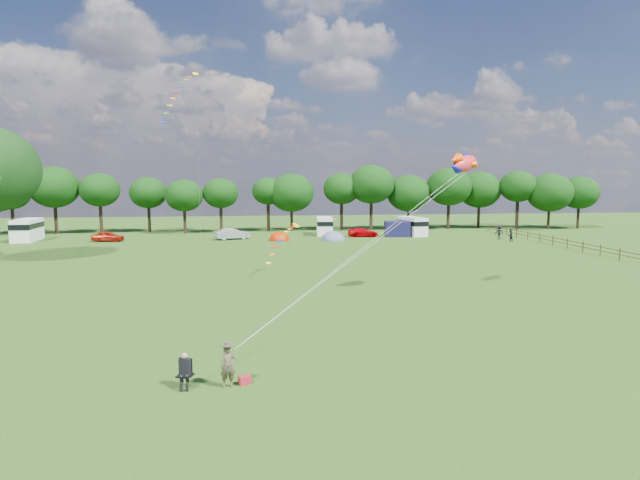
{
  "coord_description": "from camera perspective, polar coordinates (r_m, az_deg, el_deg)",
  "views": [
    {
      "loc": [
        -4.63,
        -27.65,
        8.15
      ],
      "look_at": [
        0.0,
        8.0,
        4.0
      ],
      "focal_mm": 30.0,
      "sensor_mm": 36.0,
      "label": 1
    }
  ],
  "objects": [
    {
      "name": "tent_greyblue",
      "position": [
        70.53,
        1.39,
        -0.03
      ],
      "size": [
        3.35,
        3.66,
        2.49
      ],
      "color": "slate",
      "rests_on": "ground"
    },
    {
      "name": "camp_chair",
      "position": [
        22.08,
        -14.2,
        -12.95
      ],
      "size": [
        0.73,
        0.75,
        1.41
      ],
      "rotation": [
        0.0,
        0.0,
        -0.37
      ],
      "color": "#99999E",
      "rests_on": "ground"
    },
    {
      "name": "fish_kite",
      "position": [
        38.43,
        14.98,
        7.88
      ],
      "size": [
        3.09,
        2.68,
        1.74
      ],
      "rotation": [
        0.0,
        -0.21,
        0.66
      ],
      "color": "red",
      "rests_on": "ground"
    },
    {
      "name": "kite_bag",
      "position": [
        22.17,
        -8.04,
        -14.59
      ],
      "size": [
        0.55,
        0.47,
        0.33
      ],
      "primitive_type": "cube",
      "rotation": [
        0.0,
        0.0,
        0.41
      ],
      "color": "#A51D26",
      "rests_on": "ground"
    },
    {
      "name": "fence",
      "position": [
        72.52,
        22.98,
        0.17
      ],
      "size": [
        0.12,
        33.12,
        1.2
      ],
      "color": "#472D19",
      "rests_on": "ground"
    },
    {
      "name": "awning_navy",
      "position": [
        76.23,
        8.21,
        1.18
      ],
      "size": [
        3.71,
        3.15,
        2.12
      ],
      "primitive_type": "cube",
      "rotation": [
        0.0,
        0.0,
        -0.12
      ],
      "color": "#131237",
      "rests_on": "ground"
    },
    {
      "name": "tent_orange",
      "position": [
        71.08,
        -4.35,
        -0.0
      ],
      "size": [
        2.82,
        3.09,
        2.21
      ],
      "color": "#BC2200",
      "rests_on": "ground"
    },
    {
      "name": "kite_flyer",
      "position": [
        21.75,
        -9.8,
        -13.14
      ],
      "size": [
        0.69,
        0.53,
        1.69
      ],
      "primitive_type": "imported",
      "rotation": [
        0.0,
        0.0,
        0.22
      ],
      "color": "#4C4230",
      "rests_on": "ground"
    },
    {
      "name": "tree_line",
      "position": [
        83.25,
        -0.55,
        5.35
      ],
      "size": [
        102.98,
        10.98,
        10.27
      ],
      "color": "black",
      "rests_on": "ground"
    },
    {
      "name": "streamer_kite_c",
      "position": [
        43.96,
        -3.71,
        0.39
      ],
      "size": [
        3.1,
        4.91,
        2.78
      ],
      "rotation": [
        0.0,
        0.0,
        0.81
      ],
      "color": "#E2BD07",
      "rests_on": "ground"
    },
    {
      "name": "campervan_a",
      "position": [
        79.76,
        -28.77,
        1.02
      ],
      "size": [
        2.81,
        5.99,
        2.88
      ],
      "rotation": [
        0.0,
        0.0,
        1.62
      ],
      "color": "white",
      "rests_on": "ground"
    },
    {
      "name": "walker_b",
      "position": [
        76.03,
        18.56,
        0.79
      ],
      "size": [
        1.28,
        0.75,
        1.86
      ],
      "primitive_type": "imported",
      "rotation": [
        0.0,
        0.0,
        2.98
      ],
      "color": "black",
      "rests_on": "ground"
    },
    {
      "name": "streamer_kite_a",
      "position": [
        57.11,
        -14.48,
        15.39
      ],
      "size": [
        3.31,
        5.45,
        5.74
      ],
      "rotation": [
        0.0,
        0.0,
        0.42
      ],
      "color": "#FCFF09",
      "rests_on": "ground"
    },
    {
      "name": "campervan_d",
      "position": [
        77.98,
        9.79,
        1.53
      ],
      "size": [
        3.36,
        5.71,
        2.62
      ],
      "rotation": [
        0.0,
        0.0,
        1.78
      ],
      "color": "silver",
      "rests_on": "ground"
    },
    {
      "name": "car_b",
      "position": [
        72.64,
        -9.32,
        0.66
      ],
      "size": [
        4.62,
        2.9,
        1.53
      ],
      "primitive_type": "imported",
      "rotation": [
        0.0,
        0.0,
        1.89
      ],
      "color": "gray",
      "rests_on": "ground"
    },
    {
      "name": "car_c",
      "position": [
        75.15,
        4.6,
        0.81
      ],
      "size": [
        4.32,
        2.24,
        1.24
      ],
      "primitive_type": "imported",
      "rotation": [
        0.0,
        0.0,
        1.44
      ],
      "color": "#BB0006",
      "rests_on": "ground"
    },
    {
      "name": "car_a",
      "position": [
        74.48,
        -21.69,
        0.36
      ],
      "size": [
        4.26,
        2.08,
        1.37
      ],
      "primitive_type": "imported",
      "rotation": [
        0.0,
        0.0,
        1.45
      ],
      "color": "#AC1B0C",
      "rests_on": "ground"
    },
    {
      "name": "walker_a",
      "position": [
        73.57,
        19.62,
        0.46
      ],
      "size": [
        0.88,
        0.69,
        1.59
      ],
      "primitive_type": "imported",
      "rotation": [
        0.0,
        0.0,
        3.45
      ],
      "color": "black",
      "rests_on": "ground"
    },
    {
      "name": "ground_plane",
      "position": [
        29.19,
        2.05,
        -9.63
      ],
      "size": [
        180.0,
        180.0,
        0.0
      ],
      "primitive_type": "plane",
      "color": "black",
      "rests_on": "ground"
    },
    {
      "name": "campervan_c",
      "position": [
        77.44,
        0.48,
        1.57
      ],
      "size": [
        2.72,
        5.41,
        2.56
      ],
      "rotation": [
        0.0,
        0.0,
        1.47
      ],
      "color": "white",
      "rests_on": "ground"
    }
  ]
}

